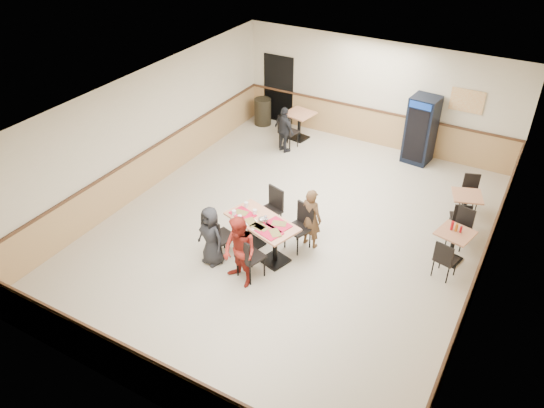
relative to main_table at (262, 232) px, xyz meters
The scene contains 20 objects.
ground 1.15m from the main_table, 79.04° to the left, with size 10.00×10.00×0.00m, color beige.
room_shell 4.05m from the main_table, 60.93° to the left, with size 10.00×10.00×10.00m.
main_table is the anchor object (origin of this frame).
main_chairs 0.06m from the main_table, 163.06° to the left, with size 1.83×2.13×1.05m.
diner_woman_left 1.07m from the main_table, 134.84° to the right, with size 0.64×0.42×1.32m, color black.
diner_woman_right 1.03m from the main_table, 84.56° to the right, with size 0.73×0.57×1.51m, color maroon.
diner_man_opposite 1.07m from the main_table, 45.16° to the left, with size 0.50×0.33×1.38m, color brown.
lone_diner 4.62m from the main_table, 112.63° to the left, with size 0.77×0.32×1.32m, color black.
tabletop_clutter 0.31m from the main_table, 99.27° to the right, with size 1.40×0.84×0.12m.
side_table_near 3.91m from the main_table, 25.99° to the left, with size 0.80×0.80×0.71m.
side_table_near_chair_south 3.70m from the main_table, 18.07° to the left, with size 0.42×0.42×0.90m, color black, non-canonical shape.
side_table_near_chair_north 4.19m from the main_table, 32.97° to the left, with size 0.42×0.42×0.90m, color black, non-canonical shape.
side_table_far 4.74m from the main_table, 44.03° to the left, with size 0.82×0.82×0.69m.
side_table_far_chair_south 4.38m from the main_table, 38.85° to the left, with size 0.40×0.40×0.87m, color black, non-canonical shape.
side_table_far_chair_north 5.14m from the main_table, 48.45° to the left, with size 0.40×0.40×0.87m, color black, non-canonical shape.
condiment_caddy 3.91m from the main_table, 26.85° to the left, with size 0.23×0.06×0.20m.
back_table 5.49m from the main_table, 108.91° to the left, with size 0.88×0.88×0.82m.
back_table_chair_lone 4.88m from the main_table, 111.40° to the left, with size 0.48×0.48×1.03m, color black, non-canonical shape.
pepsi_cooler 5.83m from the main_table, 73.58° to the left, with size 0.77×0.77×1.84m.
trash_bin 6.41m from the main_table, 120.15° to the left, with size 0.52×0.52×0.82m, color black.
Camera 1 is at (4.30, -8.55, 7.07)m, focal length 35.00 mm.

